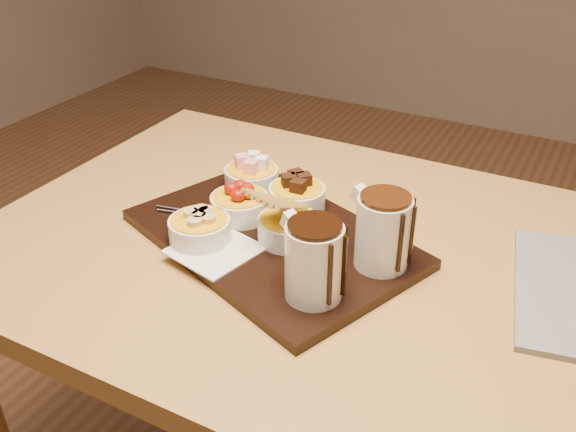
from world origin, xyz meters
The scene contains 11 objects.
dining_table centered at (0.00, 0.00, 0.65)m, with size 1.20×0.80×0.75m.
serving_board centered at (-0.11, -0.03, 0.76)m, with size 0.46×0.30×0.02m, color black.
napkin centered at (-0.17, -0.11, 0.77)m, with size 0.12×0.12×0.00m, color white.
bowl_marshmallows centered at (-0.22, 0.10, 0.79)m, with size 0.10×0.10×0.04m, color silver.
bowl_cake centered at (-0.12, 0.07, 0.79)m, with size 0.10×0.10×0.04m, color silver.
bowl_strawberries centered at (-0.19, 0.00, 0.79)m, with size 0.10×0.10×0.04m, color silver.
bowl_biscotti centered at (-0.08, -0.03, 0.79)m, with size 0.10×0.10×0.04m, color silver.
bowl_bananas centered at (-0.20, -0.10, 0.79)m, with size 0.10×0.10×0.04m, color silver.
pitcher_dark_chocolate centered at (0.02, -0.14, 0.82)m, with size 0.08×0.08×0.11m, color silver.
pitcher_milk_chocolate centered at (0.08, -0.03, 0.82)m, with size 0.08×0.08×0.11m, color silver.
fondue_skewers centered at (-0.21, -0.02, 0.77)m, with size 0.26×0.03×0.01m, color silver, non-canonical shape.
Camera 1 is at (0.33, -0.80, 1.33)m, focal length 40.00 mm.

